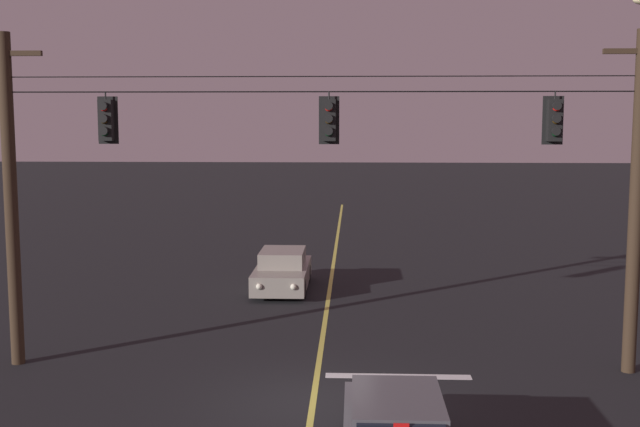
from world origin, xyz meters
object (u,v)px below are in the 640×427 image
(traffic_light_centre, at_px, (555,120))
(car_oncoming_lead, at_px, (282,271))
(traffic_light_leftmost, at_px, (106,120))
(traffic_light_left_inner, at_px, (329,120))

(traffic_light_centre, distance_m, car_oncoming_lead, 12.44)
(traffic_light_leftmost, height_order, car_oncoming_lead, traffic_light_leftmost)
(traffic_light_leftmost, distance_m, traffic_light_centre, 10.45)
(traffic_light_centre, relative_size, car_oncoming_lead, 0.28)
(traffic_light_left_inner, xyz_separation_m, car_oncoming_lead, (-1.91, 8.72, -5.30))
(traffic_light_leftmost, distance_m, car_oncoming_lead, 10.74)
(traffic_light_left_inner, distance_m, car_oncoming_lead, 10.38)
(traffic_light_left_inner, relative_size, traffic_light_centre, 1.00)
(traffic_light_centre, height_order, car_oncoming_lead, traffic_light_centre)
(traffic_light_centre, bearing_deg, traffic_light_left_inner, 180.00)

